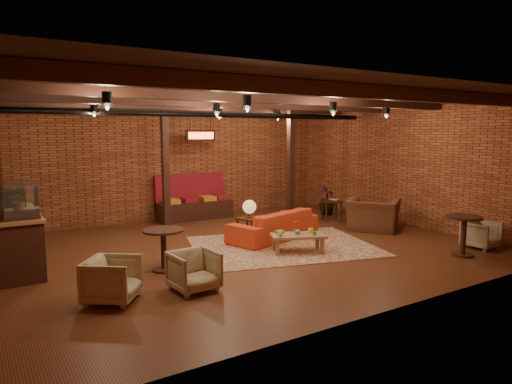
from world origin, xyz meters
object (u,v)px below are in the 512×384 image
armchair_b (194,269)px  armchair_right (373,209)px  sofa (274,225)px  side_table_book (331,202)px  coffee_table (297,236)px  plant_tall (327,172)px  side_table_lamp (249,210)px  round_table_left (164,243)px  armchair_far (481,233)px  round_table_right (464,229)px  armchair_a (112,278)px

armchair_b → armchair_right: bearing=12.3°
sofa → side_table_book: 2.78m
coffee_table → plant_tall: (3.35, 2.96, 0.92)m
side_table_lamp → round_table_left: 2.57m
sofa → armchair_far: size_ratio=3.64×
plant_tall → round_table_right: bearing=-98.3°
side_table_lamp → armchair_a: 4.08m
sofa → round_table_right: round_table_right is taller
coffee_table → side_table_lamp: size_ratio=1.28×
sofa → armchair_far: bearing=121.4°
side_table_book → round_table_right: size_ratio=0.84×
armchair_b → armchair_far: bearing=-11.6°
sofa → armchair_far: 4.44m
side_table_lamp → armchair_far: (3.91, -3.03, -0.41)m
round_table_right → plant_tall: (0.72, 4.92, 0.72)m
sofa → side_table_lamp: side_table_lamp is taller
side_table_lamp → armchair_b: 3.23m
round_table_left → plant_tall: bearing=23.7°
round_table_left → side_table_book: 5.92m
side_table_lamp → armchair_far: bearing=-37.8°
side_table_lamp → plant_tall: bearing=24.6°
coffee_table → armchair_far: 3.94m
sofa → armchair_a: (-4.17, -1.97, 0.02)m
armchair_a → plant_tall: 8.22m
sofa → armchair_b: size_ratio=3.35×
round_table_right → plant_tall: plant_tall is taller
side_table_lamp → armchair_b: (-2.34, -2.20, -0.39)m
round_table_left → plant_tall: (6.10, 2.68, 0.75)m
armchair_b → armchair_right: (5.62, 1.64, 0.19)m
side_table_book → plant_tall: size_ratio=0.27×
coffee_table → armchair_far: size_ratio=1.94×
armchair_b → armchair_right: 5.85m
round_table_left → sofa: bearing=17.4°
round_table_right → sofa: bearing=127.0°
coffee_table → plant_tall: bearing=41.5°
coffee_table → armchair_right: size_ratio=1.01×
armchair_a → side_table_book: bearing=-29.8°
sofa → armchair_right: armchair_right is taller
armchair_a → armchair_far: (7.45, -1.03, -0.04)m
coffee_table → round_table_left: 2.77m
round_table_left → armchair_far: bearing=-18.2°
coffee_table → armchair_b: size_ratio=1.78×
sofa → side_table_book: bearing=-175.6°
side_table_book → round_table_left: bearing=-161.1°
armchair_a → round_table_right: round_table_right is taller
side_table_book → armchair_far: (0.68, -3.97, -0.21)m
sofa → armchair_b: armchair_b is taller
armchair_a → armchair_right: armchair_right is taller
armchair_right → side_table_book: armchair_right is taller
coffee_table → armchair_a: (-3.93, -0.75, 0.02)m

